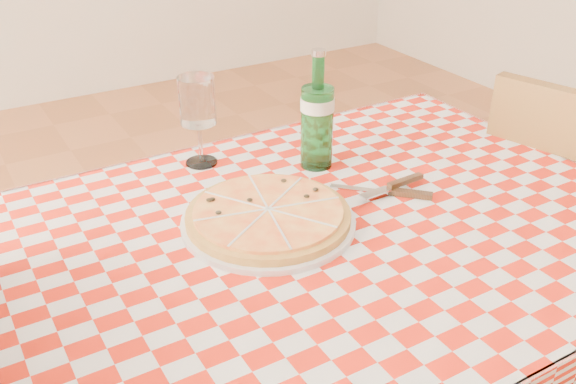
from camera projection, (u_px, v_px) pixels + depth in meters
name	position (u px, v px, depth m)	size (l,w,h in m)	color
dining_table	(313.00, 275.00, 1.22)	(1.20, 0.80, 0.75)	brown
tablecloth	(314.00, 234.00, 1.17)	(1.30, 0.90, 0.01)	#B2190A
chair_near	(569.00, 229.00, 1.62)	(0.50, 0.50, 0.91)	brown
pizza_plate	(268.00, 215.00, 1.18)	(0.32, 0.32, 0.04)	#C08540
water_bottle	(317.00, 110.00, 1.34)	(0.07, 0.07, 0.26)	#1A6B29
wine_glass	(199.00, 122.00, 1.37)	(0.08, 0.08, 0.20)	white
cutlery	(389.00, 189.00, 1.29)	(0.22, 0.18, 0.02)	silver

